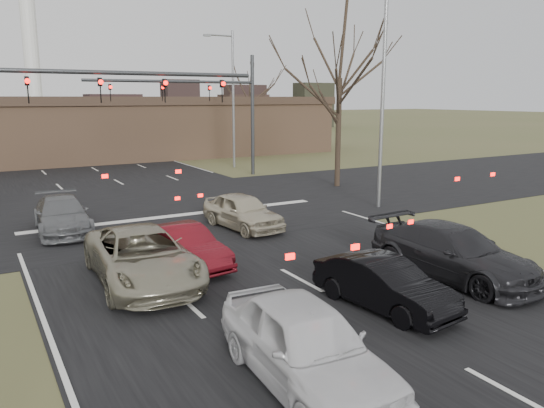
{
  "coord_description": "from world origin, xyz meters",
  "views": [
    {
      "loc": [
        -8.02,
        -9.23,
        5.21
      ],
      "look_at": [
        -0.05,
        4.61,
        2.0
      ],
      "focal_mm": 35.0,
      "sensor_mm": 36.0,
      "label": 1
    }
  ],
  "objects": [
    {
      "name": "road_main",
      "position": [
        0.0,
        60.0,
        0.01
      ],
      "size": [
        14.0,
        300.0,
        0.02
      ],
      "primitive_type": "cube",
      "color": "black",
      "rests_on": "ground"
    },
    {
      "name": "streetlight_right_far",
      "position": [
        9.32,
        27.0,
        5.59
      ],
      "size": [
        2.34,
        0.25,
        10.0
      ],
      "color": "gray",
      "rests_on": "ground"
    },
    {
      "name": "car_charcoal_sedan",
      "position": [
        4.0,
        1.03,
        0.77
      ],
      "size": [
        2.49,
        5.44,
        1.54
      ],
      "primitive_type": "imported",
      "rotation": [
        0.0,
        0.0,
        0.06
      ],
      "color": "black",
      "rests_on": "ground"
    },
    {
      "name": "tree_right_near",
      "position": [
        11.0,
        16.0,
        8.9
      ],
      "size": [
        6.9,
        6.9,
        11.5
      ],
      "color": "black",
      "rests_on": "ground"
    },
    {
      "name": "car_silver_suv",
      "position": [
        -4.0,
        5.17,
        0.77
      ],
      "size": [
        2.83,
        5.67,
        1.54
      ],
      "primitive_type": "imported",
      "rotation": [
        0.0,
        0.0,
        -0.05
      ],
      "color": "gray",
      "rests_on": "ground"
    },
    {
      "name": "mast_arm_near",
      "position": [
        -5.23,
        13.0,
        5.07
      ],
      "size": [
        12.12,
        0.24,
        8.0
      ],
      "color": "#383A3D",
      "rests_on": "ground"
    },
    {
      "name": "car_grey_ahead",
      "position": [
        -5.05,
        12.5,
        0.69
      ],
      "size": [
        2.18,
        4.85,
        1.38
      ],
      "primitive_type": "imported",
      "rotation": [
        0.0,
        0.0,
        -0.05
      ],
      "color": "slate",
      "rests_on": "ground"
    },
    {
      "name": "streetlight_right_near",
      "position": [
        8.82,
        10.0,
        5.59
      ],
      "size": [
        2.34,
        0.25,
        10.0
      ],
      "color": "gray",
      "rests_on": "ground"
    },
    {
      "name": "road_cross",
      "position": [
        0.0,
        15.0,
        0.01
      ],
      "size": [
        200.0,
        14.0,
        0.02
      ],
      "primitive_type": "cube",
      "color": "black",
      "rests_on": "ground"
    },
    {
      "name": "ground",
      "position": [
        0.0,
        0.0,
        0.0
      ],
      "size": [
        360.0,
        360.0,
        0.0
      ],
      "primitive_type": "plane",
      "color": "#4E532C",
      "rests_on": "ground"
    },
    {
      "name": "car_black_hatch",
      "position": [
        0.68,
        0.27,
        0.64
      ],
      "size": [
        1.8,
        4.04,
        1.29
      ],
      "primitive_type": "imported",
      "rotation": [
        0.0,
        0.0,
        0.12
      ],
      "color": "black",
      "rests_on": "ground"
    },
    {
      "name": "car_red_ahead",
      "position": [
        -2.45,
        5.96,
        0.65
      ],
      "size": [
        1.91,
        4.1,
        1.3
      ],
      "primitive_type": "imported",
      "rotation": [
        0.0,
        0.0,
        0.14
      ],
      "color": "#570C13",
      "rests_on": "ground"
    },
    {
      "name": "tree_right_far",
      "position": [
        15.0,
        35.0,
        6.96
      ],
      "size": [
        5.4,
        5.4,
        9.0
      ],
      "color": "black",
      "rests_on": "ground"
    },
    {
      "name": "car_silver_ahead",
      "position": [
        1.37,
        9.46,
        0.72
      ],
      "size": [
        2.11,
        4.36,
        1.43
      ],
      "primitive_type": "imported",
      "rotation": [
        0.0,
        0.0,
        0.1
      ],
      "color": "beige",
      "rests_on": "ground"
    },
    {
      "name": "building",
      "position": [
        2.0,
        38.0,
        2.67
      ],
      "size": [
        42.4,
        10.4,
        5.3
      ],
      "color": "#8B664B",
      "rests_on": "ground"
    },
    {
      "name": "car_white_sedan",
      "position": [
        -3.0,
        -1.73,
        0.79
      ],
      "size": [
        2.17,
        4.76,
        1.58
      ],
      "primitive_type": "imported",
      "rotation": [
        0.0,
        0.0,
        -0.07
      ],
      "color": "silver",
      "rests_on": "ground"
    },
    {
      "name": "mast_arm_far",
      "position": [
        6.18,
        23.0,
        5.02
      ],
      "size": [
        11.12,
        0.24,
        8.0
      ],
      "color": "#383A3D",
      "rests_on": "ground"
    }
  ]
}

